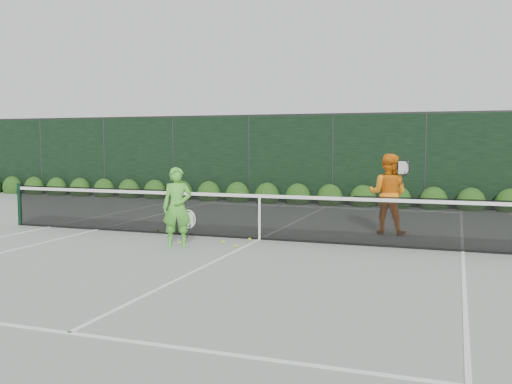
% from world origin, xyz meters
% --- Properties ---
extents(ground, '(80.00, 80.00, 0.00)m').
position_xyz_m(ground, '(0.00, 0.00, 0.00)').
color(ground, gray).
rests_on(ground, ground).
extents(tennis_net, '(12.90, 0.10, 1.07)m').
position_xyz_m(tennis_net, '(-0.02, 0.00, 0.53)').
color(tennis_net, black).
rests_on(tennis_net, ground).
extents(player_woman, '(0.70, 0.59, 1.59)m').
position_xyz_m(player_woman, '(-1.28, -1.32, 0.80)').
color(player_woman, '#57C53A').
rests_on(player_woman, ground).
extents(player_man, '(0.98, 0.80, 1.83)m').
position_xyz_m(player_man, '(2.50, 1.75, 0.92)').
color(player_man, orange).
rests_on(player_man, ground).
extents(court_lines, '(11.03, 23.83, 0.01)m').
position_xyz_m(court_lines, '(0.00, 0.00, 0.01)').
color(court_lines, white).
rests_on(court_lines, ground).
extents(windscreen_fence, '(32.00, 21.07, 3.06)m').
position_xyz_m(windscreen_fence, '(0.00, -2.71, 1.51)').
color(windscreen_fence, black).
rests_on(windscreen_fence, ground).
extents(hedge_row, '(31.66, 0.65, 0.94)m').
position_xyz_m(hedge_row, '(-0.00, 7.15, 0.23)').
color(hedge_row, '#12350E').
rests_on(hedge_row, ground).
extents(tennis_balls, '(2.50, 1.69, 0.07)m').
position_xyz_m(tennis_balls, '(-1.17, -0.38, 0.03)').
color(tennis_balls, '#C6D32F').
rests_on(tennis_balls, ground).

